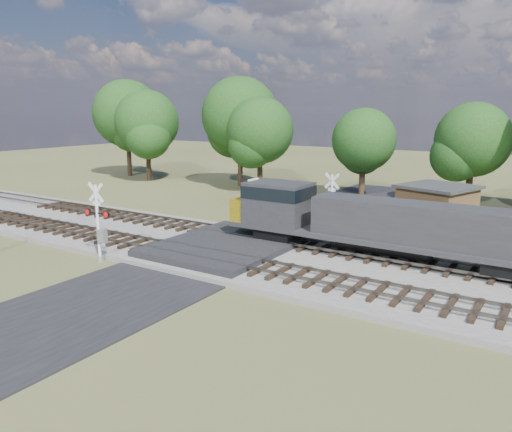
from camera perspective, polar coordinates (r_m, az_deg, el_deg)
The scene contains 10 objects.
ground at distance 29.06m, azimuth -3.85°, elevation -4.34°, with size 160.00×160.00×0.00m, color #444926.
ballast_bed at distance 25.14m, azimuth 15.69°, elevation -7.07°, with size 140.00×10.00×0.30m, color gray.
road at distance 29.04m, azimuth -3.85°, elevation -4.26°, with size 7.00×60.00×0.08m, color black.
crossing_panel at distance 29.36m, azimuth -3.28°, elevation -3.52°, with size 7.00×9.00×0.62m, color #262628.
track_near at distance 25.65m, azimuth -0.88°, elevation -5.59°, with size 140.00×2.60×0.33m.
track_far at distance 29.78m, azimuth 4.44°, elevation -3.11°, with size 140.00×2.60×0.33m.
crossing_signal_near at distance 28.36m, azimuth -17.46°, elevation -1.46°, with size 1.78×0.38×4.40m.
crossing_signal_far at distance 32.82m, azimuth 8.45°, elevation 0.64°, with size 1.71×0.37×4.24m.
equipment_shed at distance 37.07m, azimuth 19.94°, elevation 1.03°, with size 5.69×5.69×3.07m.
treeline at distance 44.47m, azimuth 21.98°, elevation 9.96°, with size 82.22×11.50×11.87m.
Camera 1 is at (16.63, -22.37, 8.21)m, focal length 35.00 mm.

